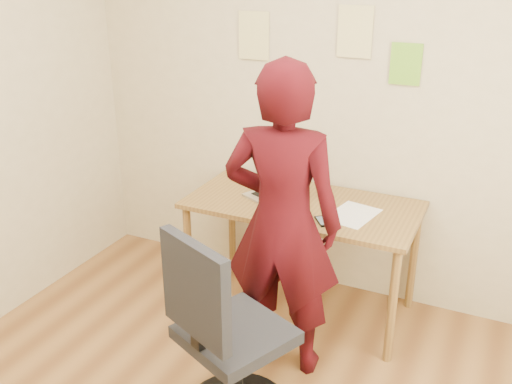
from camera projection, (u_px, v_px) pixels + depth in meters
The scene contains 10 objects.
room at pixel (192, 189), 2.06m from camera, with size 3.58×3.58×2.78m.
desk at pixel (302, 215), 3.51m from camera, with size 1.40×0.70×0.74m.
laptop at pixel (279, 189), 3.54m from camera, with size 0.42×0.41×0.24m.
paper_sheet at pixel (353, 214), 3.32m from camera, with size 0.23×0.33×0.00m, color white.
phone at pixel (323, 221), 3.22m from camera, with size 0.13×0.15×0.01m.
wall_note_left at pixel (254, 36), 3.62m from camera, with size 0.21×0.00×0.30m, color #E2D587.
wall_note_mid at pixel (355, 32), 3.34m from camera, with size 0.21×0.00×0.30m, color #E2D587.
wall_note_right at pixel (406, 64), 3.28m from camera, with size 0.18×0.00×0.24m, color #72BC2A.
office_chair at pixel (225, 346), 2.66m from camera, with size 0.60×0.61×1.04m.
person at pixel (282, 223), 2.94m from camera, with size 0.62×0.41×1.71m, color #36070B.
Camera 1 is at (1.02, -1.63, 2.12)m, focal length 40.00 mm.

